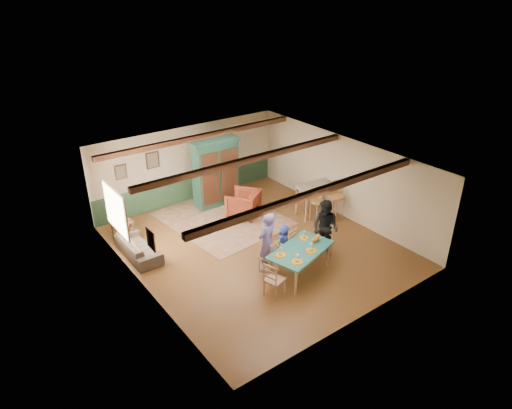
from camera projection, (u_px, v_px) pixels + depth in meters
floor at (256, 246)px, 13.55m from camera, size 8.00×8.00×0.00m
wall_back at (188, 164)px, 15.83m from camera, size 7.00×0.02×2.70m
wall_left at (141, 244)px, 11.09m from camera, size 0.02×8.00×2.70m
wall_right at (343, 177)px, 14.81m from camera, size 0.02×8.00×2.70m
ceiling at (256, 161)px, 12.35m from camera, size 7.00×8.00×0.02m
wainscot_back at (190, 188)px, 16.22m from camera, size 6.95×0.03×0.90m
ceiling_beam_front at (314, 193)px, 10.73m from camera, size 6.95×0.16×0.16m
ceiling_beam_mid at (248, 160)px, 12.68m from camera, size 6.95×0.16×0.16m
ceiling_beam_back at (201, 137)px, 14.55m from camera, size 6.95×0.16×0.16m
window_left at (115, 210)px, 12.24m from camera, size 0.06×1.60×1.30m
picture_left_wall at (151, 239)px, 10.49m from camera, size 0.04×0.42×0.52m
picture_back_a at (153, 160)px, 14.92m from camera, size 0.45×0.04×0.55m
picture_back_b at (121, 172)px, 14.40m from camera, size 0.38×0.04×0.48m
dining_table at (300, 262)px, 12.13m from camera, size 2.03×1.47×0.76m
dining_chair_far_left at (269, 256)px, 12.20m from camera, size 0.53×0.54×0.96m
dining_chair_far_right at (286, 243)px, 12.77m from camera, size 0.53×0.54×0.96m
dining_chair_end_left at (275, 279)px, 11.26m from camera, size 0.54×0.53×0.96m
dining_chair_end_right at (323, 241)px, 12.90m from camera, size 0.54×0.53×0.96m
person_man at (267, 242)px, 12.07m from camera, size 0.73×0.57×1.75m
person_woman at (325, 228)px, 12.82m from camera, size 0.83×0.95×1.67m
person_child at (284, 242)px, 12.80m from camera, size 0.57×0.45×1.02m
cat at (315, 239)px, 12.25m from camera, size 0.39×0.24×0.18m
place_setting_near_left at (297, 260)px, 11.40m from camera, size 0.47×0.40×0.11m
place_setting_near_center at (311, 249)px, 11.87m from camera, size 0.47×0.40×0.11m
place_setting_far_left at (281, 253)px, 11.68m from camera, size 0.47×0.40×0.11m
place_setting_far_right at (304, 236)px, 12.47m from camera, size 0.47×0.40×0.11m
area_rug at (222, 218)px, 15.10m from camera, size 3.64×4.18×0.01m
armoire at (216, 173)px, 15.59m from camera, size 1.70×0.73×2.37m
armchair at (243, 204)px, 15.09m from camera, size 1.35×1.36×0.90m
sofa at (138, 247)px, 12.99m from camera, size 0.73×1.86×0.54m
end_table at (123, 231)px, 13.67m from camera, size 0.55×0.55×0.67m
table_lamp at (120, 212)px, 13.38m from camera, size 0.37×0.37×0.62m
counter_table at (315, 200)px, 15.17m from camera, size 1.35×0.88×1.06m
bar_stool_left at (317, 206)px, 14.65m from camera, size 0.44×0.48×1.18m
bar_stool_right at (337, 201)px, 14.83m from camera, size 0.45×0.50×1.28m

